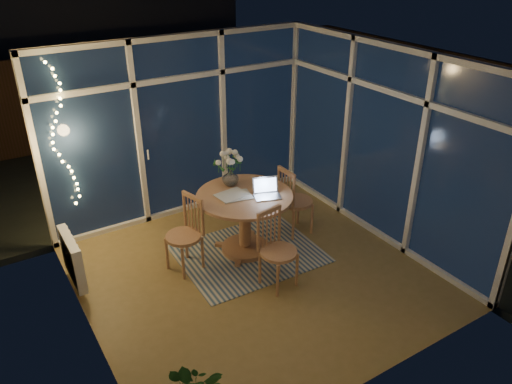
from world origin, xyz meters
TOP-DOWN VIEW (x-y plane):
  - floor at (0.00, 0.00)m, footprint 4.00×4.00m
  - ceiling at (0.00, 0.00)m, footprint 4.00×4.00m
  - wall_back at (0.00, 2.00)m, footprint 4.00×0.04m
  - wall_front at (0.00, -2.00)m, footprint 4.00×0.04m
  - wall_left at (-2.00, 0.00)m, footprint 0.04×4.00m
  - wall_right at (2.00, 0.00)m, footprint 0.04×4.00m
  - window_wall_back at (0.00, 1.96)m, footprint 4.00×0.10m
  - window_wall_right at (1.96, 0.00)m, footprint 0.10×4.00m
  - radiator at (-1.94, 0.90)m, footprint 0.10×0.70m
  - fairy_lights at (-1.65, 1.88)m, footprint 0.24×0.10m
  - garden_patio at (0.50, 5.00)m, footprint 12.00×6.00m
  - garden_fence at (0.00, 5.50)m, footprint 11.00×0.08m
  - neighbour_roof at (0.30, 8.50)m, footprint 7.00×3.00m
  - garden_shrubs at (-0.80, 3.40)m, footprint 0.90×0.90m
  - rug at (0.16, 0.40)m, footprint 1.83×1.48m
  - dining_table at (0.16, 0.50)m, footprint 1.27×1.27m
  - chair_left at (-0.68, 0.55)m, footprint 0.56×0.56m
  - chair_right at (1.00, 0.53)m, footprint 0.48×0.48m
  - chair_front at (0.12, -0.34)m, footprint 0.52×0.52m
  - laptop at (0.37, 0.30)m, footprint 0.40×0.37m
  - flower_vase at (0.15, 0.84)m, footprint 0.21×0.21m
  - bowl at (0.55, 0.57)m, footprint 0.16×0.16m
  - newspapers at (0.04, 0.53)m, footprint 0.39×0.30m
  - phone at (0.20, 0.39)m, footprint 0.12×0.08m

SIDE VIEW (x-z plane):
  - garden_patio at x=0.50m, z-range -0.11..-0.01m
  - floor at x=0.00m, z-range 0.00..0.00m
  - rug at x=0.16m, z-range 0.00..0.01m
  - radiator at x=-1.94m, z-range 0.11..0.69m
  - dining_table at x=0.16m, z-range 0.00..0.84m
  - garden_shrubs at x=-0.80m, z-range 0.00..0.90m
  - chair_front at x=0.12m, z-range 0.00..0.98m
  - chair_left at x=-0.68m, z-range 0.00..0.99m
  - chair_right at x=1.00m, z-range 0.00..1.02m
  - phone at x=0.20m, z-range 0.84..0.85m
  - newspapers at x=0.04m, z-range 0.84..0.85m
  - bowl at x=0.55m, z-range 0.84..0.87m
  - garden_fence at x=0.00m, z-range 0.00..1.80m
  - flower_vase at x=0.15m, z-range 0.84..1.05m
  - laptop at x=0.37m, z-range 0.84..1.07m
  - wall_back at x=0.00m, z-range 0.00..2.60m
  - wall_front at x=0.00m, z-range 0.00..2.60m
  - wall_left at x=-2.00m, z-range 0.00..2.60m
  - wall_right at x=2.00m, z-range 0.00..2.60m
  - window_wall_back at x=0.00m, z-range 0.00..2.60m
  - window_wall_right at x=1.96m, z-range 0.00..2.60m
  - fairy_lights at x=-1.65m, z-range 0.60..2.45m
  - neighbour_roof at x=0.30m, z-range 1.10..3.30m
  - ceiling at x=0.00m, z-range 2.60..2.60m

